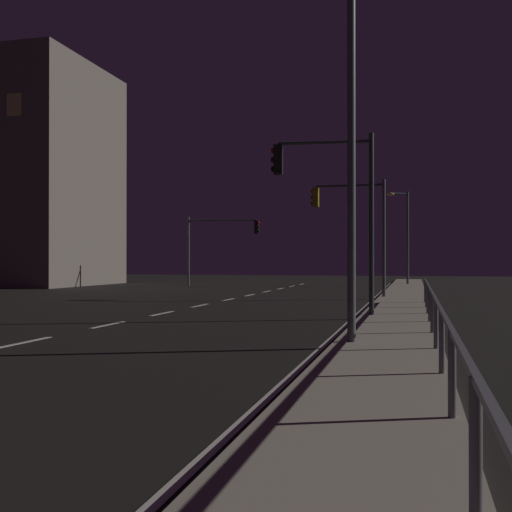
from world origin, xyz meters
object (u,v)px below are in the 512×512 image
Objects in this scene: traffic_light_mid_right at (221,236)px; street_lamp_far_end at (404,228)px; traffic_light_far_center at (329,189)px; street_lamp_mid_block at (370,119)px; traffic_light_far_left at (352,215)px.

street_lamp_far_end reaches higher than traffic_light_mid_right.
traffic_light_mid_right is at bearing 114.96° from traffic_light_far_center.
street_lamp_far_end is at bearing 86.04° from traffic_light_far_center.
traffic_light_far_center is 0.74× the size of street_lamp_mid_block.
street_lamp_mid_block is (1.76, -6.68, 0.71)m from traffic_light_far_center.
street_lamp_mid_block is at bearing -67.17° from traffic_light_mid_right.
traffic_light_mid_right is (-11.02, 23.68, -0.52)m from traffic_light_far_center.
street_lamp_far_end is at bearing 89.78° from street_lamp_mid_block.
traffic_light_mid_right is 13.42m from street_lamp_far_end.
traffic_light_far_left is 16.78m from street_lamp_far_end.
street_lamp_mid_block is at bearing -83.29° from traffic_light_far_left.
street_lamp_mid_block reaches higher than traffic_light_far_left.
traffic_light_mid_right is 0.78× the size of street_lamp_far_end.
street_lamp_far_end is (2.17, 16.64, 0.16)m from traffic_light_far_left.
street_lamp_mid_block is (2.04, -17.33, 0.79)m from traffic_light_far_left.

